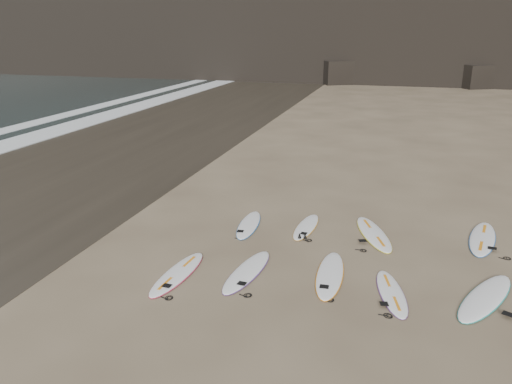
% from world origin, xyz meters
% --- Properties ---
extents(ground, '(240.00, 240.00, 0.00)m').
position_xyz_m(ground, '(0.00, 0.00, 0.00)').
color(ground, '#897559').
rests_on(ground, ground).
extents(wet_sand, '(12.00, 200.00, 0.01)m').
position_xyz_m(wet_sand, '(-13.00, 10.00, 0.00)').
color(wet_sand, '#383026').
rests_on(wet_sand, ground).
extents(foam_near, '(2.20, 200.00, 0.05)m').
position_xyz_m(foam_near, '(-18.50, 10.00, 0.03)').
color(foam_near, white).
rests_on(foam_near, ground).
extents(surfboard_0, '(0.78, 2.58, 0.09)m').
position_xyz_m(surfboard_0, '(-3.89, -0.96, 0.05)').
color(surfboard_0, white).
rests_on(surfboard_0, ground).
extents(surfboard_1, '(0.92, 2.60, 0.09)m').
position_xyz_m(surfboard_1, '(-2.25, -0.37, 0.05)').
color(surfboard_1, white).
rests_on(surfboard_1, ground).
extents(surfboard_2, '(0.75, 2.65, 0.09)m').
position_xyz_m(surfboard_2, '(-0.22, 0.04, 0.05)').
color(surfboard_2, white).
rests_on(surfboard_2, ground).
extents(surfboard_3, '(1.04, 2.29, 0.08)m').
position_xyz_m(surfboard_3, '(1.28, -0.46, 0.04)').
color(surfboard_3, white).
rests_on(surfboard_3, ground).
extents(surfboard_4, '(1.84, 2.81, 0.10)m').
position_xyz_m(surfboard_4, '(3.34, -0.09, 0.05)').
color(surfboard_4, white).
rests_on(surfboard_4, ground).
extents(surfboard_5, '(0.79, 2.42, 0.09)m').
position_xyz_m(surfboard_5, '(-3.12, 2.64, 0.04)').
color(surfboard_5, white).
rests_on(surfboard_5, ground).
extents(surfboard_6, '(0.69, 2.26, 0.08)m').
position_xyz_m(surfboard_6, '(-1.37, 2.98, 0.04)').
color(surfboard_6, white).
rests_on(surfboard_6, ground).
extents(surfboard_7, '(1.56, 2.80, 0.10)m').
position_xyz_m(surfboard_7, '(0.66, 2.98, 0.05)').
color(surfboard_7, white).
rests_on(surfboard_7, ground).
extents(surfboard_8, '(1.19, 2.86, 0.10)m').
position_xyz_m(surfboard_8, '(3.74, 3.50, 0.05)').
color(surfboard_8, white).
rests_on(surfboard_8, ground).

